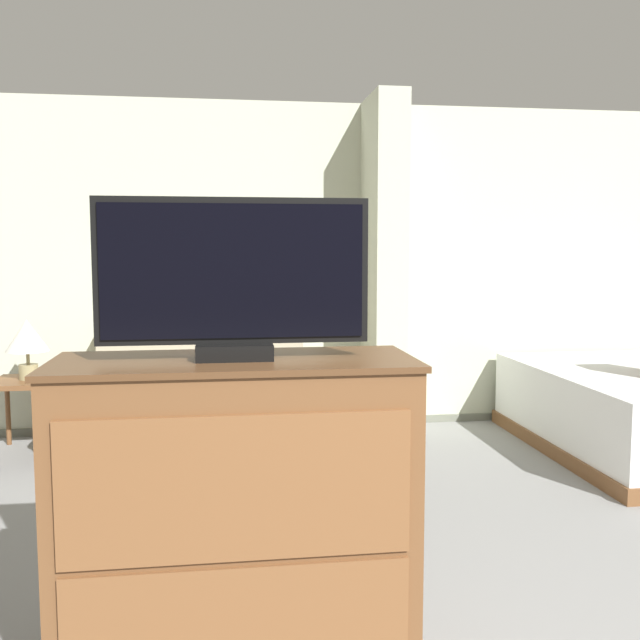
{
  "coord_description": "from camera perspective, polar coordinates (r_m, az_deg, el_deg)",
  "views": [
    {
      "loc": [
        -1.27,
        -1.35,
        1.45
      ],
      "look_at": [
        -0.71,
        2.6,
        1.05
      ],
      "focal_mm": 40.0,
      "sensor_mm": 36.0,
      "label": 1
    }
  ],
  "objects": [
    {
      "name": "wall_back",
      "position": [
        5.88,
        4.32,
        4.19
      ],
      "size": [
        7.61,
        0.16,
        2.6
      ],
      "color": "beige",
      "rests_on": "ground_plane"
    },
    {
      "name": "wall_partition_pillar",
      "position": [
        5.52,
        5.09,
        4.14
      ],
      "size": [
        0.24,
        0.63,
        2.6
      ],
      "color": "beige",
      "rests_on": "ground_plane"
    },
    {
      "name": "couch",
      "position": [
        5.39,
        -9.44,
        -6.55
      ],
      "size": [
        2.02,
        0.84,
        0.86
      ],
      "color": "tan",
      "rests_on": "ground_plane"
    },
    {
      "name": "coffee_table",
      "position": [
        4.5,
        -8.51,
        -8.25
      ],
      "size": [
        0.57,
        0.48,
        0.43
      ],
      "color": "brown",
      "rests_on": "ground_plane"
    },
    {
      "name": "side_table",
      "position": [
        5.5,
        -22.24,
        -5.22
      ],
      "size": [
        0.48,
        0.48,
        0.53
      ],
      "color": "brown",
      "rests_on": "ground_plane"
    },
    {
      "name": "table_lamp",
      "position": [
        5.45,
        -22.38,
        -1.38
      ],
      "size": [
        0.3,
        0.3,
        0.43
      ],
      "color": "tan",
      "rests_on": "side_table"
    },
    {
      "name": "tv_dresser",
      "position": [
        2.42,
        -6.7,
        -16.14
      ],
      "size": [
        1.15,
        0.48,
        1.1
      ],
      "color": "brown",
      "rests_on": "ground_plane"
    },
    {
      "name": "tv",
      "position": [
        2.25,
        -6.94,
        3.3
      ],
      "size": [
        0.85,
        0.16,
        0.51
      ],
      "color": "black",
      "rests_on": "tv_dresser"
    },
    {
      "name": "bed",
      "position": [
        5.62,
        24.16,
        -6.62
      ],
      "size": [
        1.41,
        2.02,
        0.58
      ],
      "color": "brown",
      "rests_on": "ground_plane"
    }
  ]
}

